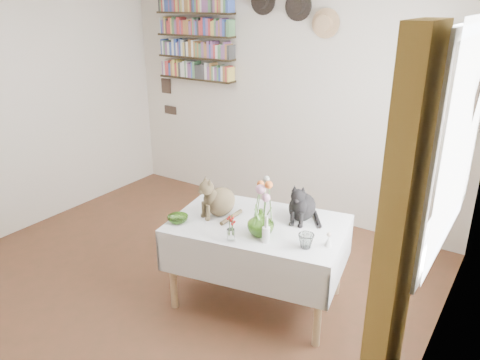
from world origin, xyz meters
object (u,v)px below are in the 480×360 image
Objects in this scene: dining_table at (258,243)px; bookshelf_unit at (196,39)px; flower_vase at (261,222)px; black_cat at (303,200)px; tabby_cat at (221,194)px.

dining_table is 2.76m from bookshelf_unit.
black_cat is at bearing 71.18° from flower_vase.
dining_table is 4.44× the size of black_cat.
black_cat is at bearing -33.37° from bookshelf_unit.
bookshelf_unit is at bearing 137.84° from flower_vase.
flower_vase is at bearing 8.85° from tabby_cat.
tabby_cat is at bearing -47.37° from bookshelf_unit.
bookshelf_unit reaches higher than dining_table.
tabby_cat is at bearing -163.23° from black_cat.
dining_table is at bearing 125.90° from flower_vase.
bookshelf_unit reaches higher than tabby_cat.
flower_vase is at bearing -117.15° from black_cat.
black_cat reaches higher than flower_vase.
bookshelf_unit is (-1.82, 1.59, 1.32)m from dining_table.
flower_vase is at bearing -42.16° from bookshelf_unit.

